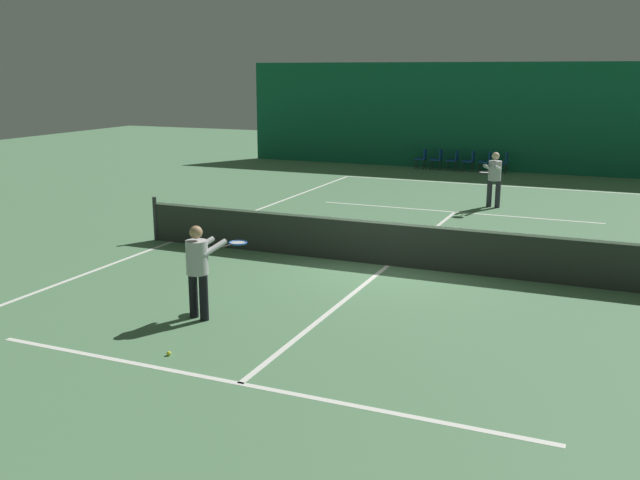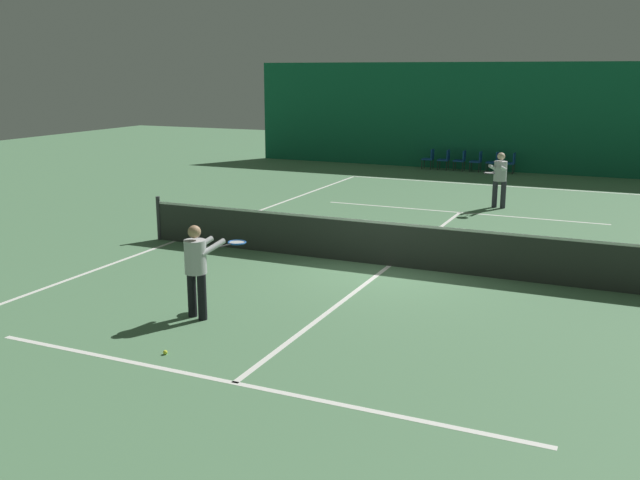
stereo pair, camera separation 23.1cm
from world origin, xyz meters
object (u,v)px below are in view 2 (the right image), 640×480
courtside_chair_0 (429,158)px  courtside_chair_1 (445,158)px  courtside_chair_3 (477,160)px  player_far (500,176)px  courtside_chair_5 (511,162)px  tennis_ball (165,352)px  courtside_chair_4 (494,161)px  tennis_net (390,243)px  player_near (198,264)px  courtside_chair_2 (461,159)px

courtside_chair_0 → courtside_chair_1: bearing=90.0°
courtside_chair_1 → courtside_chair_3: same height
courtside_chair_0 → courtside_chair_1: 0.67m
player_far → courtside_chair_5: 7.69m
tennis_ball → courtside_chair_1: bearing=93.5°
courtside_chair_0 → courtside_chair_4: bearing=90.0°
tennis_net → courtside_chair_0: bearing=102.6°
player_far → courtside_chair_0: (-4.28, 7.62, -0.49)m
courtside_chair_1 → tennis_ball: courtside_chair_1 is taller
player_near → courtside_chair_5: 19.67m
player_near → courtside_chair_0: (-1.52, 19.58, -0.44)m
courtside_chair_1 → courtside_chair_3: bearing=90.0°
player_far → courtside_chair_4: bearing=-160.1°
courtside_chair_0 → courtside_chair_1: (0.67, 0.00, 0.00)m
courtside_chair_2 → tennis_ball: 21.18m
courtside_chair_2 → courtside_chair_5: same height
courtside_chair_4 → courtside_chair_1: bearing=-90.0°
tennis_net → player_far: (0.88, 7.58, 0.46)m
player_near → player_far: player_far is taller
courtside_chair_3 → player_near: bearing=-1.4°
courtside_chair_4 → tennis_net: bearing=2.7°
tennis_net → courtside_chair_1: 15.44m
tennis_net → courtside_chair_5: bearing=90.2°
tennis_net → courtside_chair_3: (-1.39, 15.20, -0.03)m
courtside_chair_5 → tennis_ball: courtside_chair_5 is taller
player_near → courtside_chair_2: (-0.18, 19.58, -0.44)m
courtside_chair_1 → player_far: bearing=25.3°
player_near → player_far: (2.75, 11.96, 0.04)m
tennis_ball → courtside_chair_4: bearing=88.1°
courtside_chair_4 → courtside_chair_5: (0.67, 0.00, 0.00)m
courtside_chair_3 → player_far: bearing=16.5°
player_far → courtside_chair_4: (-1.59, 7.62, -0.49)m
courtside_chair_2 → courtside_chair_1: bearing=-90.0°
courtside_chair_1 → courtside_chair_4: bearing=90.0°
player_near → tennis_ball: bearing=-150.0°
courtside_chair_1 → courtside_chair_5: bearing=90.0°
courtside_chair_5 → player_far: bearing=6.9°
tennis_net → tennis_ball: bearing=-103.5°
tennis_net → courtside_chair_3: 15.26m
courtside_chair_0 → tennis_ball: courtside_chair_0 is taller
tennis_net → player_far: size_ratio=7.17×
tennis_net → courtside_chair_2: 15.34m
courtside_chair_1 → courtside_chair_4: (2.02, 0.00, 0.00)m
courtside_chair_0 → courtside_chair_3: 2.02m
courtside_chair_4 → player_near: bearing=-3.4°
tennis_ball → courtside_chair_3: bearing=89.9°
tennis_net → player_near: bearing=-113.2°
courtside_chair_0 → tennis_ball: (1.97, -21.16, -0.45)m
courtside_chair_1 → courtside_chair_5: (2.69, 0.00, 0.00)m
player_near → courtside_chair_0: player_near is taller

